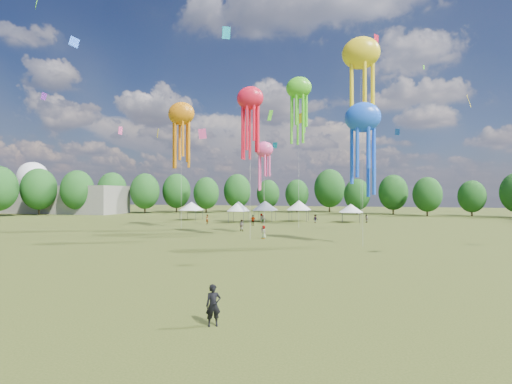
# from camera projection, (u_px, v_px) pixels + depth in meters

# --- Properties ---
(ground) EXTENTS (300.00, 300.00, 0.00)m
(ground) POSITION_uv_depth(u_px,v_px,m) (119.00, 297.00, 20.86)
(ground) COLOR #384416
(ground) RESTS_ON ground
(observer_main) EXTENTS (0.80, 0.71, 1.84)m
(observer_main) POSITION_uv_depth(u_px,v_px,m) (213.00, 305.00, 16.33)
(observer_main) COLOR black
(observer_main) RESTS_ON ground
(spectator_near) EXTENTS (1.07, 0.98, 1.78)m
(spectator_near) POSITION_uv_depth(u_px,v_px,m) (242.00, 225.00, 57.18)
(spectator_near) COLOR gray
(spectator_near) RESTS_ON ground
(spectators_far) EXTENTS (29.94, 31.00, 1.91)m
(spectators_far) POSITION_uv_depth(u_px,v_px,m) (281.00, 220.00, 68.67)
(spectators_far) COLOR gray
(spectators_far) RESTS_ON ground
(festival_tents) EXTENTS (38.98, 11.19, 4.41)m
(festival_tents) POSITION_uv_depth(u_px,v_px,m) (265.00, 206.00, 76.83)
(festival_tents) COLOR #47474C
(festival_tents) RESTS_ON ground
(show_kites) EXTENTS (33.56, 22.63, 30.56)m
(show_kites) POSITION_uv_depth(u_px,v_px,m) (304.00, 99.00, 56.06)
(show_kites) COLOR #FC1631
(show_kites) RESTS_ON ground
(small_kites) EXTENTS (76.39, 60.69, 43.99)m
(small_kites) POSITION_uv_depth(u_px,v_px,m) (263.00, 59.00, 61.54)
(small_kites) COLOR #FC1631
(small_kites) RESTS_ON ground
(treeline) EXTENTS (201.57, 95.24, 13.43)m
(treeline) POSITION_uv_depth(u_px,v_px,m) (278.00, 190.00, 82.22)
(treeline) COLOR #38281C
(treeline) RESTS_ON ground
(hangar) EXTENTS (40.00, 12.00, 8.00)m
(hangar) POSITION_uv_depth(u_px,v_px,m) (59.00, 200.00, 109.22)
(hangar) COLOR gray
(hangar) RESTS_ON ground
(radome) EXTENTS (9.00, 9.00, 16.00)m
(radome) POSITION_uv_depth(u_px,v_px,m) (33.00, 181.00, 119.22)
(radome) COLOR white
(radome) RESTS_ON ground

